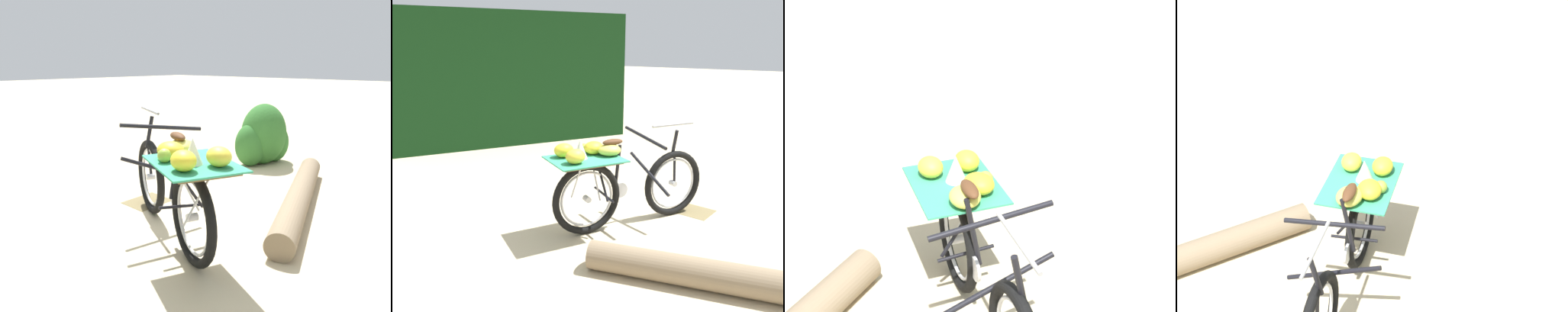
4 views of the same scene
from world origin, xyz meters
TOP-DOWN VIEW (x-y plane):
  - bicycle at (-0.34, -0.33)m, footprint 1.02×1.74m

SIDE VIEW (x-z plane):
  - bicycle at x=-0.34m, z-range -0.02..1.01m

